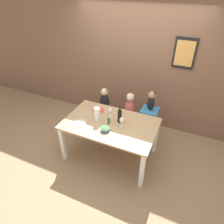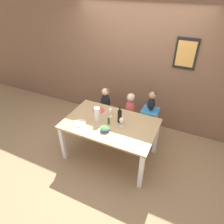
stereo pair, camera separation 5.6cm
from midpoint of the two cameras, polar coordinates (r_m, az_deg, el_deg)
The scene contains 17 objects.
ground_plane at distance 3.94m, azimuth -0.05°, elevation -12.00°, with size 14.00×14.00×0.00m, color #9E7A56.
wall_back at distance 4.24m, azimuth 7.82°, elevation 13.21°, with size 10.00×0.09×2.70m.
dining_table at distance 3.49m, azimuth -0.06°, elevation -4.38°, with size 1.59×0.99×0.77m.
chair_far_left at distance 4.36m, azimuth -1.44°, elevation -0.32°, with size 0.37×0.37×0.46m.
chair_far_center at distance 4.18m, azimuth 5.41°, elevation -2.15°, with size 0.37×0.37×0.46m.
chair_right_highchair at distance 3.99m, azimuth 11.06°, elevation -1.55°, with size 0.32×0.31×0.74m.
person_child_left at distance 4.17m, azimuth -1.50°, elevation 3.63°, with size 0.20×0.20×0.53m.
person_child_center at distance 3.99m, azimuth 5.68°, elevation 1.89°, with size 0.20×0.20×0.53m.
person_baby_right at distance 3.78m, azimuth 11.73°, elevation 3.45°, with size 0.14×0.14×0.39m.
wine_bottle at distance 3.39m, azimuth 2.67°, elevation -1.13°, with size 0.07×0.07×0.31m.
paper_towel_roll at distance 3.41m, azimuth -3.75°, elevation -0.72°, with size 0.10×0.10×0.27m.
wine_glass_near at distance 3.29m, azimuth 3.24°, elevation -2.40°, with size 0.08×0.08×0.18m.
wine_glass_far at distance 3.52m, azimuth 0.06°, elevation 0.38°, with size 0.08×0.08×0.18m.
salad_bowl_large at distance 3.25m, azimuth -1.62°, elevation -4.78°, with size 0.15×0.15×0.08m.
dinner_plate_front_left at distance 3.46m, azimuth -8.81°, elevation -3.15°, with size 0.22×0.22×0.01m.
dinner_plate_back_left at distance 3.75m, azimuth -3.42°, elevation 0.54°, with size 0.22×0.22×0.01m.
condiment_bottle_hot_sauce at distance 3.38m, azimuth -0.49°, elevation -2.58°, with size 0.04×0.04×0.12m.
Camera 2 is at (1.19, -2.46, 2.84)m, focal length 32.00 mm.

